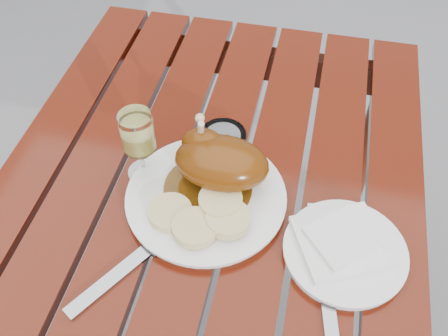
{
  "coord_description": "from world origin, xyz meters",
  "views": [
    {
      "loc": [
        0.16,
        -0.5,
        1.49
      ],
      "look_at": [
        0.03,
        0.08,
        0.78
      ],
      "focal_mm": 40.0,
      "sensor_mm": 36.0,
      "label": 1
    }
  ],
  "objects_px": {
    "side_plate": "(345,252)",
    "ashtray": "(223,138)",
    "table": "(205,303)",
    "wine_glass": "(140,146)",
    "dinner_plate": "(206,198)"
  },
  "relations": [
    {
      "from": "dinner_plate",
      "to": "side_plate",
      "type": "height_order",
      "value": "dinner_plate"
    },
    {
      "from": "table",
      "to": "ashtray",
      "type": "bearing_deg",
      "value": 88.44
    },
    {
      "from": "table",
      "to": "dinner_plate",
      "type": "relative_size",
      "value": 4.11
    },
    {
      "from": "wine_glass",
      "to": "dinner_plate",
      "type": "bearing_deg",
      "value": -17.39
    },
    {
      "from": "wine_glass",
      "to": "ashtray",
      "type": "relative_size",
      "value": 1.6
    },
    {
      "from": "side_plate",
      "to": "dinner_plate",
      "type": "bearing_deg",
      "value": 166.93
    },
    {
      "from": "dinner_plate",
      "to": "table",
      "type": "bearing_deg",
      "value": -107.42
    },
    {
      "from": "side_plate",
      "to": "ashtray",
      "type": "height_order",
      "value": "ashtray"
    },
    {
      "from": "table",
      "to": "wine_glass",
      "type": "bearing_deg",
      "value": 152.35
    },
    {
      "from": "wine_glass",
      "to": "side_plate",
      "type": "xyz_separation_m",
      "value": [
        0.39,
        -0.1,
        -0.07
      ]
    },
    {
      "from": "ashtray",
      "to": "table",
      "type": "bearing_deg",
      "value": -91.56
    },
    {
      "from": "table",
      "to": "wine_glass",
      "type": "relative_size",
      "value": 8.04
    },
    {
      "from": "table",
      "to": "side_plate",
      "type": "distance_m",
      "value": 0.47
    },
    {
      "from": "side_plate",
      "to": "ashtray",
      "type": "relative_size",
      "value": 2.22
    },
    {
      "from": "side_plate",
      "to": "ashtray",
      "type": "distance_m",
      "value": 0.33
    }
  ]
}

